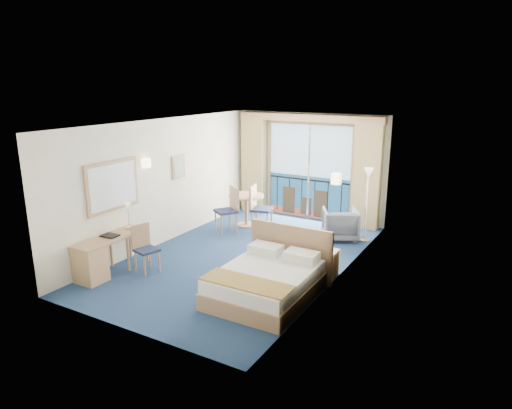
# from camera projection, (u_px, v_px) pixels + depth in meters

# --- Properties ---
(floor) EXTENTS (6.50, 6.50, 0.00)m
(floor) POSITION_uv_depth(u_px,v_px,m) (244.00, 257.00, 9.28)
(floor) COLOR navy
(floor) RESTS_ON ground
(room_walls) EXTENTS (4.04, 6.54, 2.72)m
(room_walls) POSITION_uv_depth(u_px,v_px,m) (243.00, 171.00, 8.82)
(room_walls) COLOR white
(room_walls) RESTS_ON ground
(balcony_door) EXTENTS (2.36, 0.03, 2.52)m
(balcony_door) POSITION_uv_depth(u_px,v_px,m) (309.00, 174.00, 11.68)
(balcony_door) COLOR navy
(balcony_door) RESTS_ON room_walls
(curtain_left) EXTENTS (0.65, 0.22, 2.55)m
(curtain_left) POSITION_uv_depth(u_px,v_px,m) (254.00, 165.00, 12.27)
(curtain_left) COLOR tan
(curtain_left) RESTS_ON room_walls
(curtain_right) EXTENTS (0.65, 0.22, 2.55)m
(curtain_right) POSITION_uv_depth(u_px,v_px,m) (367.00, 176.00, 10.78)
(curtain_right) COLOR tan
(curtain_right) RESTS_ON room_walls
(pelmet) EXTENTS (3.80, 0.25, 0.18)m
(pelmet) POSITION_uv_depth(u_px,v_px,m) (309.00, 118.00, 11.21)
(pelmet) COLOR #AB7E5D
(pelmet) RESTS_ON room_walls
(mirror) EXTENTS (0.05, 1.25, 0.95)m
(mirror) POSITION_uv_depth(u_px,v_px,m) (113.00, 186.00, 8.57)
(mirror) COLOR #AB7E5D
(mirror) RESTS_ON room_walls
(wall_print) EXTENTS (0.04, 0.42, 0.52)m
(wall_print) POSITION_uv_depth(u_px,v_px,m) (179.00, 167.00, 10.19)
(wall_print) COLOR #AB7E5D
(wall_print) RESTS_ON room_walls
(sconce_left) EXTENTS (0.18, 0.18, 0.18)m
(sconce_left) POSITION_uv_depth(u_px,v_px,m) (146.00, 163.00, 9.23)
(sconce_left) COLOR #FCEBB0
(sconce_left) RESTS_ON room_walls
(sconce_right) EXTENTS (0.18, 0.18, 0.18)m
(sconce_right) POSITION_uv_depth(u_px,v_px,m) (336.00, 179.00, 7.74)
(sconce_right) COLOR #FCEBB0
(sconce_right) RESTS_ON room_walls
(bed) EXTENTS (1.58, 1.88, 1.00)m
(bed) POSITION_uv_depth(u_px,v_px,m) (267.00, 281.00, 7.50)
(bed) COLOR #AB7E5D
(bed) RESTS_ON ground
(nightstand) EXTENTS (0.38, 0.36, 0.49)m
(nightstand) POSITION_uv_depth(u_px,v_px,m) (327.00, 263.00, 8.32)
(nightstand) COLOR tan
(nightstand) RESTS_ON ground
(phone) EXTENTS (0.20, 0.17, 0.08)m
(phone) POSITION_uv_depth(u_px,v_px,m) (326.00, 248.00, 8.27)
(phone) COLOR white
(phone) RESTS_ON nightstand
(armchair) EXTENTS (1.02, 1.03, 0.70)m
(armchair) POSITION_uv_depth(u_px,v_px,m) (340.00, 224.00, 10.24)
(armchair) COLOR #494D58
(armchair) RESTS_ON ground
(floor_lamp) EXTENTS (0.23, 0.23, 1.65)m
(floor_lamp) POSITION_uv_depth(u_px,v_px,m) (368.00, 186.00, 9.88)
(floor_lamp) COLOR silver
(floor_lamp) RESTS_ON ground
(desk) EXTENTS (0.50, 1.47, 0.69)m
(desk) POSITION_uv_depth(u_px,v_px,m) (95.00, 259.00, 8.13)
(desk) COLOR #AB7E5D
(desk) RESTS_ON ground
(desk_chair) EXTENTS (0.47, 0.46, 0.89)m
(desk_chair) POSITION_uv_depth(u_px,v_px,m) (144.00, 245.00, 8.48)
(desk_chair) COLOR #20274A
(desk_chair) RESTS_ON ground
(folder) EXTENTS (0.32, 0.25, 0.03)m
(folder) POSITION_uv_depth(u_px,v_px,m) (110.00, 236.00, 8.40)
(folder) COLOR black
(folder) RESTS_ON desk
(desk_lamp) EXTENTS (0.13, 0.13, 0.50)m
(desk_lamp) POSITION_uv_depth(u_px,v_px,m) (128.00, 210.00, 8.72)
(desk_lamp) COLOR silver
(desk_lamp) RESTS_ON desk
(round_table) EXTENTS (0.87, 0.87, 0.78)m
(round_table) POSITION_uv_depth(u_px,v_px,m) (246.00, 202.00, 11.14)
(round_table) COLOR #AB7E5D
(round_table) RESTS_ON ground
(table_chair_a) EXTENTS (0.57, 0.56, 1.08)m
(table_chair_a) POSITION_uv_depth(u_px,v_px,m) (258.00, 205.00, 10.81)
(table_chair_a) COLOR #20274A
(table_chair_a) RESTS_ON ground
(table_chair_b) EXTENTS (0.65, 0.65, 1.08)m
(table_chair_b) POSITION_uv_depth(u_px,v_px,m) (229.00, 207.00, 10.67)
(table_chair_b) COLOR #20274A
(table_chair_b) RESTS_ON ground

